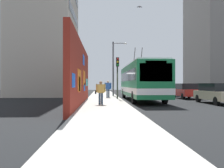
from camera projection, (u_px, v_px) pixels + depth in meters
ground_plane at (122, 101)px, 20.85m from camera, size 80.00×80.00×0.00m
sidewalk_slab at (104, 100)px, 20.77m from camera, size 48.00×3.20×0.15m
graffiti_wall at (81, 75)px, 16.55m from camera, size 13.72×0.32×4.36m
building_far_left at (47, 16)px, 30.89m from camera, size 11.55×7.34×21.41m
building_far_right at (213, 39)px, 38.74m from camera, size 10.94×6.26×18.15m
city_bus at (141, 81)px, 21.23m from camera, size 11.83×2.65×5.10m
parked_car_champagne at (216, 93)px, 17.68m from camera, size 4.59×1.75×1.58m
parked_car_red at (186, 91)px, 23.88m from camera, size 4.19×1.91×1.58m
parked_car_silver at (169, 89)px, 30.11m from camera, size 4.39×1.86×1.58m
parked_car_white at (157, 88)px, 36.50m from camera, size 4.90×1.78×1.58m
pedestrian_midblock at (108, 88)px, 23.05m from camera, size 0.23×0.76×1.72m
pedestrian_near_wall at (101, 91)px, 15.29m from camera, size 0.22×0.72×1.57m
traffic_light at (117, 71)px, 21.33m from camera, size 0.49×0.28×3.87m
street_lamp at (115, 65)px, 26.89m from camera, size 0.44×1.68×6.33m
flying_pigeons at (139, 7)px, 25.00m from camera, size 0.32×0.54×0.16m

